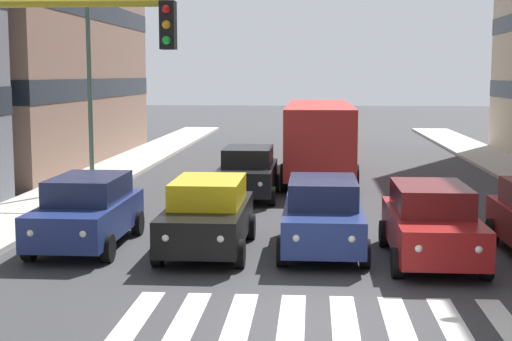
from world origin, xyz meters
name	(u,v)px	position (x,y,z in m)	size (l,w,h in m)	color
ground_plane	(318,320)	(0.00, 0.00, 0.00)	(180.00, 180.00, 0.00)	#38383A
crosswalk_markings	(318,319)	(0.00, 0.00, 0.00)	(6.75, 2.80, 0.01)	silver
car_1	(431,222)	(-2.54, -4.30, 0.89)	(2.02, 4.44, 1.72)	maroon
car_2	(323,215)	(-0.13, -5.06, 0.89)	(2.02, 4.44, 1.72)	navy
car_3	(208,215)	(2.58, -4.86, 0.89)	(2.02, 4.44, 1.72)	black
car_4	(87,211)	(5.57, -5.13, 0.89)	(2.02, 4.44, 1.72)	navy
car_row2_0	(248,172)	(2.31, -12.75, 0.89)	(2.02, 4.44, 1.72)	black
bus_behind_traffic	(319,132)	(-0.13, -17.96, 1.86)	(2.78, 10.50, 3.00)	red
street_lamp_right	(104,57)	(7.40, -13.46, 4.77)	(3.26, 0.28, 7.54)	#4C6B56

